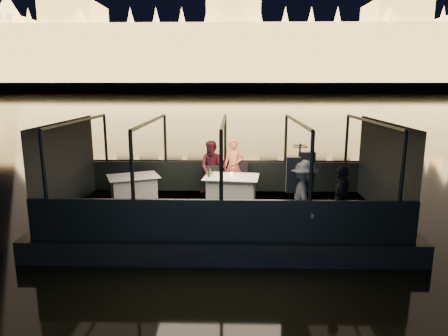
{
  "coord_description": "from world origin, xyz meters",
  "views": [
    {
      "loc": [
        0.24,
        -9.8,
        3.72
      ],
      "look_at": [
        0.0,
        0.4,
        1.55
      ],
      "focal_mm": 32.0,
      "sensor_mm": 36.0,
      "label": 1
    }
  ],
  "objects_px": {
    "chair_port_right": "(240,181)",
    "passenger_stripe": "(304,196)",
    "person_man_maroon": "(212,169)",
    "passenger_dark": "(341,196)",
    "dining_table_central": "(231,190)",
    "coat_stand": "(298,193)",
    "wine_bottle": "(209,172)",
    "chair_port_left": "(212,181)",
    "person_woman_coral": "(234,169)",
    "dining_table_aft": "(134,188)"
  },
  "relations": [
    {
      "from": "dining_table_central",
      "to": "wine_bottle",
      "type": "height_order",
      "value": "wine_bottle"
    },
    {
      "from": "passenger_stripe",
      "to": "passenger_dark",
      "type": "relative_size",
      "value": 1.08
    },
    {
      "from": "dining_table_aft",
      "to": "passenger_stripe",
      "type": "xyz_separation_m",
      "value": [
        4.28,
        -2.39,
        0.47
      ]
    },
    {
      "from": "chair_port_right",
      "to": "person_woman_coral",
      "type": "height_order",
      "value": "person_woman_coral"
    },
    {
      "from": "person_man_maroon",
      "to": "passenger_dark",
      "type": "height_order",
      "value": "passenger_dark"
    },
    {
      "from": "dining_table_central",
      "to": "chair_port_left",
      "type": "distance_m",
      "value": 0.91
    },
    {
      "from": "dining_table_central",
      "to": "passenger_dark",
      "type": "xyz_separation_m",
      "value": [
        2.38,
        -2.12,
        0.47
      ]
    },
    {
      "from": "chair_port_left",
      "to": "wine_bottle",
      "type": "distance_m",
      "value": 0.93
    },
    {
      "from": "chair_port_right",
      "to": "coat_stand",
      "type": "relative_size",
      "value": 0.5
    },
    {
      "from": "chair_port_right",
      "to": "person_man_maroon",
      "type": "xyz_separation_m",
      "value": [
        -0.8,
        0.18,
        0.3
      ]
    },
    {
      "from": "dining_table_aft",
      "to": "passenger_stripe",
      "type": "relative_size",
      "value": 0.83
    },
    {
      "from": "person_man_maroon",
      "to": "passenger_dark",
      "type": "bearing_deg",
      "value": -33.79
    },
    {
      "from": "coat_stand",
      "to": "person_man_maroon",
      "type": "xyz_separation_m",
      "value": [
        -2.02,
        3.04,
        -0.15
      ]
    },
    {
      "from": "dining_table_aft",
      "to": "coat_stand",
      "type": "xyz_separation_m",
      "value": [
        4.17,
        -2.29,
        0.51
      ]
    },
    {
      "from": "dining_table_central",
      "to": "chair_port_right",
      "type": "height_order",
      "value": "chair_port_right"
    },
    {
      "from": "dining_table_central",
      "to": "chair_port_right",
      "type": "relative_size",
      "value": 1.45
    },
    {
      "from": "dining_table_central",
      "to": "chair_port_right",
      "type": "bearing_deg",
      "value": 72.38
    },
    {
      "from": "dining_table_central",
      "to": "chair_port_left",
      "type": "height_order",
      "value": "chair_port_left"
    },
    {
      "from": "chair_port_right",
      "to": "passenger_stripe",
      "type": "bearing_deg",
      "value": -77.4
    },
    {
      "from": "person_man_maroon",
      "to": "passenger_dark",
      "type": "xyz_separation_m",
      "value": [
        2.94,
        -3.08,
        0.1
      ]
    },
    {
      "from": "person_woman_coral",
      "to": "wine_bottle",
      "type": "distance_m",
      "value": 1.25
    },
    {
      "from": "person_woman_coral",
      "to": "person_man_maroon",
      "type": "xyz_separation_m",
      "value": [
        -0.62,
        -0.03,
        0.0
      ]
    },
    {
      "from": "passenger_dark",
      "to": "wine_bottle",
      "type": "bearing_deg",
      "value": -100.8
    },
    {
      "from": "dining_table_central",
      "to": "passenger_stripe",
      "type": "relative_size",
      "value": 0.88
    },
    {
      "from": "dining_table_aft",
      "to": "person_woman_coral",
      "type": "bearing_deg",
      "value": 15.66
    },
    {
      "from": "coat_stand",
      "to": "dining_table_aft",
      "type": "bearing_deg",
      "value": 151.23
    },
    {
      "from": "coat_stand",
      "to": "person_woman_coral",
      "type": "height_order",
      "value": "coat_stand"
    },
    {
      "from": "coat_stand",
      "to": "passenger_dark",
      "type": "bearing_deg",
      "value": -2.29
    },
    {
      "from": "passenger_stripe",
      "to": "wine_bottle",
      "type": "xyz_separation_m",
      "value": [
        -2.17,
        2.11,
        0.06
      ]
    },
    {
      "from": "coat_stand",
      "to": "dining_table_central",
      "type": "bearing_deg",
      "value": 124.96
    },
    {
      "from": "person_man_maroon",
      "to": "dining_table_central",
      "type": "bearing_deg",
      "value": -47.08
    },
    {
      "from": "chair_port_right",
      "to": "person_woman_coral",
      "type": "relative_size",
      "value": 0.6
    },
    {
      "from": "chair_port_left",
      "to": "passenger_dark",
      "type": "relative_size",
      "value": 0.57
    },
    {
      "from": "person_man_maroon",
      "to": "coat_stand",
      "type": "bearing_deg",
      "value": -43.92
    },
    {
      "from": "chair_port_left",
      "to": "chair_port_right",
      "type": "distance_m",
      "value": 0.8
    },
    {
      "from": "chair_port_right",
      "to": "person_man_maroon",
      "type": "bearing_deg",
      "value": 156.08
    },
    {
      "from": "passenger_dark",
      "to": "coat_stand",
      "type": "bearing_deg",
      "value": -68.61
    },
    {
      "from": "dining_table_central",
      "to": "passenger_dark",
      "type": "relative_size",
      "value": 0.96
    },
    {
      "from": "passenger_stripe",
      "to": "person_man_maroon",
      "type": "bearing_deg",
      "value": 26.92
    },
    {
      "from": "chair_port_left",
      "to": "passenger_dark",
      "type": "height_order",
      "value": "passenger_dark"
    },
    {
      "from": "coat_stand",
      "to": "passenger_dark",
      "type": "height_order",
      "value": "coat_stand"
    },
    {
      "from": "chair_port_left",
      "to": "passenger_stripe",
      "type": "distance_m",
      "value": 3.62
    },
    {
      "from": "dining_table_central",
      "to": "chair_port_right",
      "type": "xyz_separation_m",
      "value": [
        0.25,
        0.77,
        0.06
      ]
    },
    {
      "from": "passenger_stripe",
      "to": "passenger_dark",
      "type": "bearing_deg",
      "value": -92.81
    },
    {
      "from": "person_woman_coral",
      "to": "passenger_dark",
      "type": "height_order",
      "value": "passenger_dark"
    },
    {
      "from": "dining_table_aft",
      "to": "chair_port_left",
      "type": "relative_size",
      "value": 1.57
    },
    {
      "from": "dining_table_aft",
      "to": "coat_stand",
      "type": "relative_size",
      "value": 0.69
    },
    {
      "from": "chair_port_right",
      "to": "passenger_dark",
      "type": "relative_size",
      "value": 0.66
    },
    {
      "from": "wine_bottle",
      "to": "person_man_maroon",
      "type": "bearing_deg",
      "value": 87.69
    },
    {
      "from": "person_woman_coral",
      "to": "wine_bottle",
      "type": "height_order",
      "value": "person_woman_coral"
    }
  ]
}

